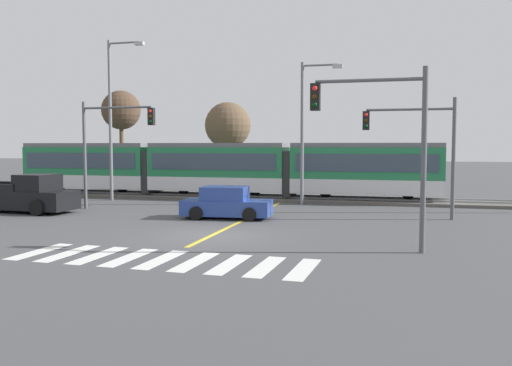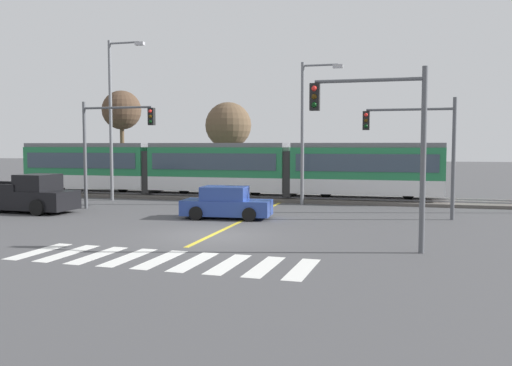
% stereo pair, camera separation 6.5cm
% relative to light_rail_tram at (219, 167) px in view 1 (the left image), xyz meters
% --- Properties ---
extents(ground_plane, '(200.00, 200.00, 0.00)m').
position_rel_light_rail_tram_xyz_m(ground_plane, '(4.51, -14.10, -2.05)').
color(ground_plane, '#474749').
extents(track_bed, '(120.00, 4.00, 0.18)m').
position_rel_light_rail_tram_xyz_m(track_bed, '(4.51, 0.01, -1.96)').
color(track_bed, '#56514C').
rests_on(track_bed, ground).
extents(rail_near, '(120.00, 0.08, 0.10)m').
position_rel_light_rail_tram_xyz_m(rail_near, '(4.51, -0.71, -1.82)').
color(rail_near, '#939399').
rests_on(rail_near, track_bed).
extents(rail_far, '(120.00, 0.08, 0.10)m').
position_rel_light_rail_tram_xyz_m(rail_far, '(4.51, 0.73, -1.82)').
color(rail_far, '#939399').
rests_on(rail_far, track_bed).
extents(light_rail_tram, '(28.00, 2.64, 3.43)m').
position_rel_light_rail_tram_xyz_m(light_rail_tram, '(0.00, 0.00, 0.00)').
color(light_rail_tram, silver).
rests_on(light_rail_tram, track_bed).
extents(crosswalk_stripe_0, '(0.65, 2.82, 0.01)m').
position_rel_light_rail_tram_xyz_m(crosswalk_stripe_0, '(0.11, -18.49, -2.04)').
color(crosswalk_stripe_0, silver).
rests_on(crosswalk_stripe_0, ground).
extents(crosswalk_stripe_1, '(0.65, 2.82, 0.01)m').
position_rel_light_rail_tram_xyz_m(crosswalk_stripe_1, '(1.21, -18.52, -2.04)').
color(crosswalk_stripe_1, silver).
rests_on(crosswalk_stripe_1, ground).
extents(crosswalk_stripe_2, '(0.65, 2.82, 0.01)m').
position_rel_light_rail_tram_xyz_m(crosswalk_stripe_2, '(2.31, -18.56, -2.04)').
color(crosswalk_stripe_2, silver).
rests_on(crosswalk_stripe_2, ground).
extents(crosswalk_stripe_3, '(0.65, 2.82, 0.01)m').
position_rel_light_rail_tram_xyz_m(crosswalk_stripe_3, '(3.41, -18.60, -2.04)').
color(crosswalk_stripe_3, silver).
rests_on(crosswalk_stripe_3, ground).
extents(crosswalk_stripe_4, '(0.65, 2.82, 0.01)m').
position_rel_light_rail_tram_xyz_m(crosswalk_stripe_4, '(4.51, -18.63, -2.04)').
color(crosswalk_stripe_4, silver).
rests_on(crosswalk_stripe_4, ground).
extents(crosswalk_stripe_5, '(0.65, 2.82, 0.01)m').
position_rel_light_rail_tram_xyz_m(crosswalk_stripe_5, '(5.61, -18.67, -2.04)').
color(crosswalk_stripe_5, silver).
rests_on(crosswalk_stripe_5, ground).
extents(crosswalk_stripe_6, '(0.65, 2.82, 0.01)m').
position_rel_light_rail_tram_xyz_m(crosswalk_stripe_6, '(6.71, -18.70, -2.04)').
color(crosswalk_stripe_6, silver).
rests_on(crosswalk_stripe_6, ground).
extents(crosswalk_stripe_7, '(0.65, 2.82, 0.01)m').
position_rel_light_rail_tram_xyz_m(crosswalk_stripe_7, '(7.81, -18.74, -2.04)').
color(crosswalk_stripe_7, silver).
rests_on(crosswalk_stripe_7, ground).
extents(crosswalk_stripe_8, '(0.65, 2.82, 0.01)m').
position_rel_light_rail_tram_xyz_m(crosswalk_stripe_8, '(8.91, -18.78, -2.04)').
color(crosswalk_stripe_8, silver).
rests_on(crosswalk_stripe_8, ground).
extents(lane_centre_line, '(0.20, 14.64, 0.01)m').
position_rel_light_rail_tram_xyz_m(lane_centre_line, '(4.51, -9.31, -2.04)').
color(lane_centre_line, gold).
rests_on(lane_centre_line, ground).
extents(sedan_crossing, '(4.31, 2.15, 1.52)m').
position_rel_light_rail_tram_xyz_m(sedan_crossing, '(3.55, -9.28, -1.35)').
color(sedan_crossing, '#284293').
rests_on(sedan_crossing, ground).
extents(pickup_truck, '(5.50, 2.46, 1.98)m').
position_rel_light_rail_tram_xyz_m(pickup_truck, '(-7.14, -9.71, -1.20)').
color(pickup_truck, black).
rests_on(pickup_truck, ground).
extents(traffic_light_near_right, '(3.75, 0.38, 5.97)m').
position_rel_light_rail_tram_xyz_m(traffic_light_near_right, '(10.96, -15.53, 1.92)').
color(traffic_light_near_right, '#515459').
rests_on(traffic_light_near_right, ground).
extents(traffic_light_mid_right, '(4.25, 0.38, 5.68)m').
position_rel_light_rail_tram_xyz_m(traffic_light_mid_right, '(12.38, -7.04, 1.71)').
color(traffic_light_mid_right, '#515459').
rests_on(traffic_light_mid_right, ground).
extents(traffic_light_mid_left, '(4.25, 0.38, 5.82)m').
position_rel_light_rail_tram_xyz_m(traffic_light_mid_left, '(-3.67, -7.49, 1.88)').
color(traffic_light_mid_left, '#515459').
rests_on(traffic_light_mid_left, ground).
extents(street_lamp_west, '(2.45, 0.28, 9.94)m').
position_rel_light_rail_tram_xyz_m(street_lamp_west, '(-5.83, -3.15, 3.55)').
color(street_lamp_west, slate).
rests_on(street_lamp_west, ground).
extents(street_lamp_centre, '(2.38, 0.28, 8.21)m').
position_rel_light_rail_tram_xyz_m(street_lamp_centre, '(6.23, -2.62, 2.65)').
color(street_lamp_centre, slate).
rests_on(street_lamp_centre, ground).
extents(bare_tree_far_west, '(3.01, 3.01, 7.69)m').
position_rel_light_rail_tram_xyz_m(bare_tree_far_west, '(-9.50, 4.50, 4.07)').
color(bare_tree_far_west, brown).
rests_on(bare_tree_far_west, ground).
extents(bare_tree_west, '(3.45, 3.45, 6.68)m').
position_rel_light_rail_tram_xyz_m(bare_tree_west, '(-1.03, 5.18, 2.88)').
color(bare_tree_west, brown).
rests_on(bare_tree_west, ground).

